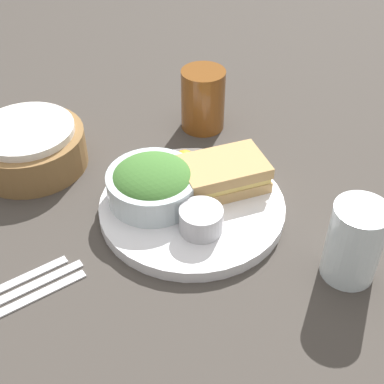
{
  "coord_description": "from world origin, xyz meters",
  "views": [
    {
      "loc": [
        -0.37,
        -0.44,
        0.53
      ],
      "look_at": [
        0.0,
        0.0,
        0.04
      ],
      "focal_mm": 50.0,
      "sensor_mm": 36.0,
      "label": 1
    }
  ],
  "objects_px": {
    "knife": "(12,295)",
    "fork": "(17,304)",
    "plate": "(192,207)",
    "dressing_cup": "(201,220)",
    "water_glass": "(354,242)",
    "bread_basket": "(29,147)",
    "salad_bowl": "(153,183)",
    "drink_glass": "(203,100)",
    "spoon": "(7,285)",
    "sandwich": "(225,175)"
  },
  "relations": [
    {
      "from": "bread_basket",
      "to": "spoon",
      "type": "distance_m",
      "value": 0.26
    },
    {
      "from": "plate",
      "to": "spoon",
      "type": "bearing_deg",
      "value": 170.34
    },
    {
      "from": "plate",
      "to": "fork",
      "type": "relative_size",
      "value": 1.5
    },
    {
      "from": "dressing_cup",
      "to": "spoon",
      "type": "relative_size",
      "value": 0.37
    },
    {
      "from": "dressing_cup",
      "to": "bread_basket",
      "type": "height_order",
      "value": "bread_basket"
    },
    {
      "from": "sandwich",
      "to": "salad_bowl",
      "type": "height_order",
      "value": "salad_bowl"
    },
    {
      "from": "plate",
      "to": "drink_glass",
      "type": "height_order",
      "value": "drink_glass"
    },
    {
      "from": "plate",
      "to": "sandwich",
      "type": "xyz_separation_m",
      "value": [
        0.06,
        -0.0,
        0.03
      ]
    },
    {
      "from": "drink_glass",
      "to": "spoon",
      "type": "bearing_deg",
      "value": -165.11
    },
    {
      "from": "plate",
      "to": "bread_basket",
      "type": "relative_size",
      "value": 1.51
    },
    {
      "from": "plate",
      "to": "sandwich",
      "type": "bearing_deg",
      "value": -4.57
    },
    {
      "from": "salad_bowl",
      "to": "knife",
      "type": "bearing_deg",
      "value": -175.71
    },
    {
      "from": "sandwich",
      "to": "salad_bowl",
      "type": "relative_size",
      "value": 1.09
    },
    {
      "from": "dressing_cup",
      "to": "sandwich",
      "type": "bearing_deg",
      "value": 27.3
    },
    {
      "from": "fork",
      "to": "water_glass",
      "type": "bearing_deg",
      "value": 152.84
    },
    {
      "from": "plate",
      "to": "spoon",
      "type": "height_order",
      "value": "plate"
    },
    {
      "from": "salad_bowl",
      "to": "dressing_cup",
      "type": "relative_size",
      "value": 2.22
    },
    {
      "from": "knife",
      "to": "water_glass",
      "type": "height_order",
      "value": "water_glass"
    },
    {
      "from": "salad_bowl",
      "to": "water_glass",
      "type": "bearing_deg",
      "value": -66.82
    },
    {
      "from": "knife",
      "to": "fork",
      "type": "bearing_deg",
      "value": 90.0
    },
    {
      "from": "spoon",
      "to": "salad_bowl",
      "type": "bearing_deg",
      "value": -174.22
    },
    {
      "from": "water_glass",
      "to": "bread_basket",
      "type": "bearing_deg",
      "value": 112.88
    },
    {
      "from": "water_glass",
      "to": "spoon",
      "type": "bearing_deg",
      "value": 142.74
    },
    {
      "from": "bread_basket",
      "to": "drink_glass",
      "type": "bearing_deg",
      "value": -18.53
    },
    {
      "from": "plate",
      "to": "fork",
      "type": "height_order",
      "value": "plate"
    },
    {
      "from": "plate",
      "to": "sandwich",
      "type": "distance_m",
      "value": 0.07
    },
    {
      "from": "dressing_cup",
      "to": "fork",
      "type": "relative_size",
      "value": 0.33
    },
    {
      "from": "salad_bowl",
      "to": "spoon",
      "type": "xyz_separation_m",
      "value": [
        -0.23,
        0.0,
        -0.04
      ]
    },
    {
      "from": "salad_bowl",
      "to": "fork",
      "type": "bearing_deg",
      "value": -171.45
    },
    {
      "from": "drink_glass",
      "to": "spoon",
      "type": "xyz_separation_m",
      "value": [
        -0.43,
        -0.11,
        -0.05
      ]
    },
    {
      "from": "drink_glass",
      "to": "knife",
      "type": "height_order",
      "value": "drink_glass"
    },
    {
      "from": "spoon",
      "to": "dressing_cup",
      "type": "bearing_deg",
      "value": 164.42
    },
    {
      "from": "dressing_cup",
      "to": "fork",
      "type": "distance_m",
      "value": 0.25
    },
    {
      "from": "drink_glass",
      "to": "spoon",
      "type": "distance_m",
      "value": 0.45
    },
    {
      "from": "drink_glass",
      "to": "fork",
      "type": "bearing_deg",
      "value": -160.89
    },
    {
      "from": "plate",
      "to": "drink_glass",
      "type": "distance_m",
      "value": 0.23
    },
    {
      "from": "dressing_cup",
      "to": "knife",
      "type": "bearing_deg",
      "value": 162.47
    },
    {
      "from": "salad_bowl",
      "to": "water_glass",
      "type": "distance_m",
      "value": 0.29
    },
    {
      "from": "plate",
      "to": "water_glass",
      "type": "bearing_deg",
      "value": -70.34
    },
    {
      "from": "dressing_cup",
      "to": "bread_basket",
      "type": "relative_size",
      "value": 0.34
    },
    {
      "from": "fork",
      "to": "spoon",
      "type": "bearing_deg",
      "value": -90.0
    },
    {
      "from": "dressing_cup",
      "to": "spoon",
      "type": "xyz_separation_m",
      "value": [
        -0.24,
        0.09,
        -0.03
      ]
    },
    {
      "from": "drink_glass",
      "to": "knife",
      "type": "distance_m",
      "value": 0.45
    },
    {
      "from": "sandwich",
      "to": "bread_basket",
      "type": "relative_size",
      "value": 0.81
    },
    {
      "from": "plate",
      "to": "fork",
      "type": "xyz_separation_m",
      "value": [
        -0.27,
        0.01,
        -0.01
      ]
    },
    {
      "from": "dressing_cup",
      "to": "drink_glass",
      "type": "bearing_deg",
      "value": 48.11
    },
    {
      "from": "plate",
      "to": "drink_glass",
      "type": "bearing_deg",
      "value": 44.69
    },
    {
      "from": "fork",
      "to": "water_glass",
      "type": "relative_size",
      "value": 1.63
    },
    {
      "from": "sandwich",
      "to": "bread_basket",
      "type": "xyz_separation_m",
      "value": [
        -0.18,
        0.26,
        -0.01
      ]
    },
    {
      "from": "sandwich",
      "to": "water_glass",
      "type": "distance_m",
      "value": 0.21
    }
  ]
}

